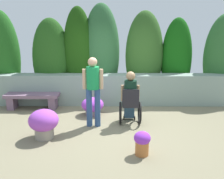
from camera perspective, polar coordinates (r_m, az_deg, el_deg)
The scene contains 9 objects.
ground_plane at distance 6.44m, azimuth 0.14°, elevation -7.82°, with size 13.41×13.41×0.00m, color #7B7459.
stone_retaining_wall at distance 7.93m, azimuth 0.19°, elevation 0.02°, with size 7.21×0.50×0.93m, color gray.
hedge_backdrop at distance 8.32m, azimuth 0.45°, elevation 7.33°, with size 8.29×1.02×3.06m.
stone_bench at distance 7.89m, azimuth -17.24°, elevation -1.96°, with size 1.56×0.46×0.45m.
person_in_wheelchair at distance 6.37m, azimuth 4.04°, elevation -2.18°, with size 0.53×0.66×1.33m.
person_standing_companion at distance 6.10m, azimuth -4.24°, elevation 0.49°, with size 0.49×0.30×1.69m.
flower_pot_purple_near at distance 5.81m, azimuth -14.89°, elevation -7.10°, with size 0.65×0.65×0.65m.
flower_pot_terracotta_by_wall at distance 5.00m, azimuth 6.69°, elevation -11.46°, with size 0.32×0.32×0.47m.
flower_pot_red_accent at distance 7.08m, azimuth -4.32°, elevation -3.61°, with size 0.61×0.61×0.48m.
Camera 1 is at (0.02, -5.96, 2.44)m, focal length 41.26 mm.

